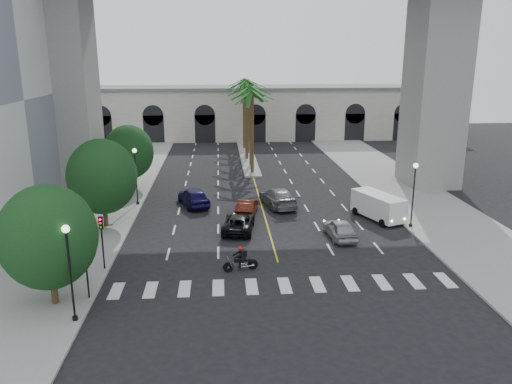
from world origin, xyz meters
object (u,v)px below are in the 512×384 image
(traffic_signal_far, at_px, (102,234))
(car_a, at_px, (340,229))
(car_b, at_px, (247,207))
(car_c, at_px, (239,223))
(cargo_van, at_px, (378,206))
(lamp_post_left_far, at_px, (136,172))
(pedestrian_a, at_px, (59,239))
(pedestrian_b, at_px, (78,221))
(car_d, at_px, (278,197))
(motorcycle_rider, at_px, (242,260))
(lamp_post_left_near, at_px, (69,265))
(traffic_signal_near, at_px, (86,259))
(car_e, at_px, (194,197))
(lamp_post_right, at_px, (414,190))

(traffic_signal_far, xyz_separation_m, car_a, (16.52, 4.79, -1.78))
(car_b, distance_m, car_c, 4.12)
(traffic_signal_far, bearing_deg, cargo_van, 23.27)
(lamp_post_left_far, bearing_deg, pedestrian_a, -107.71)
(car_b, height_order, pedestrian_b, pedestrian_b)
(car_d, bearing_deg, cargo_van, 139.33)
(lamp_post_left_far, relative_size, car_a, 1.25)
(motorcycle_rider, xyz_separation_m, pedestrian_a, (-12.52, 3.81, 0.34))
(car_d, bearing_deg, pedestrian_b, 9.58)
(lamp_post_left_near, bearing_deg, car_c, 56.09)
(traffic_signal_near, bearing_deg, lamp_post_left_near, -92.29)
(car_d, height_order, pedestrian_b, pedestrian_b)
(lamp_post_left_far, bearing_deg, lamp_post_left_near, -90.00)
(car_a, xyz_separation_m, car_b, (-6.72, 6.16, -0.01))
(car_e, bearing_deg, motorcycle_rider, 85.57)
(car_d, height_order, cargo_van, cargo_van)
(lamp_post_right, bearing_deg, cargo_van, 128.72)
(car_a, distance_m, car_b, 9.11)
(traffic_signal_far, height_order, car_a, traffic_signal_far)
(traffic_signal_far, relative_size, car_e, 0.73)
(car_a, xyz_separation_m, car_d, (-3.72, 8.64, 0.11))
(traffic_signal_far, distance_m, car_b, 14.80)
(car_b, xyz_separation_m, car_c, (-0.88, -4.02, -0.03))
(car_c, distance_m, pedestrian_a, 13.19)
(car_c, relative_size, cargo_van, 0.90)
(traffic_signal_far, bearing_deg, car_d, 46.37)
(lamp_post_right, distance_m, traffic_signal_far, 23.62)
(lamp_post_right, distance_m, motorcycle_rider, 15.82)
(car_a, height_order, car_b, car_a)
(traffic_signal_near, distance_m, car_e, 18.84)
(traffic_signal_far, height_order, car_b, traffic_signal_far)
(lamp_post_left_near, xyz_separation_m, motorcycle_rider, (8.90, 5.85, -2.47))
(car_a, bearing_deg, traffic_signal_near, 23.84)
(traffic_signal_near, height_order, traffic_signal_far, same)
(traffic_signal_near, xyz_separation_m, car_c, (8.92, 10.92, -1.83))
(lamp_post_left_far, distance_m, traffic_signal_far, 14.52)
(car_e, bearing_deg, pedestrian_a, 32.46)
(car_d, relative_size, pedestrian_b, 3.47)
(traffic_signal_near, bearing_deg, car_b, 56.75)
(traffic_signal_near, xyz_separation_m, pedestrian_a, (-3.72, 7.16, -1.42))
(lamp_post_left_near, xyz_separation_m, pedestrian_b, (-3.43, 13.74, -2.23))
(car_b, height_order, pedestrian_a, pedestrian_a)
(lamp_post_left_near, xyz_separation_m, car_c, (9.02, 13.42, -2.54))
(motorcycle_rider, relative_size, car_d, 0.39)
(car_c, bearing_deg, pedestrian_a, 24.79)
(lamp_post_left_near, xyz_separation_m, car_a, (16.62, 11.29, -2.49))
(lamp_post_left_far, bearing_deg, car_b, -19.75)
(motorcycle_rider, distance_m, car_a, 9.44)
(pedestrian_b, bearing_deg, car_d, 58.29)
(lamp_post_left_far, distance_m, traffic_signal_near, 18.51)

